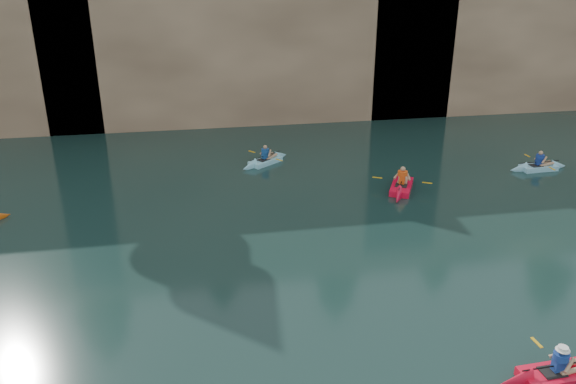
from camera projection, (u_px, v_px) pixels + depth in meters
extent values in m
plane|color=black|center=(294.00, 360.00, 13.97)|extent=(160.00, 160.00, 0.00)
cube|color=tan|center=(213.00, 11.00, 38.98)|extent=(70.00, 16.00, 12.00)
cube|color=tan|center=(255.00, 26.00, 32.69)|extent=(24.00, 2.40, 11.40)
cube|color=tan|center=(562.00, 32.00, 36.27)|extent=(26.00, 2.40, 9.84)
cube|color=black|center=(156.00, 102.00, 32.67)|extent=(3.50, 1.00, 3.20)
cube|color=black|center=(386.00, 82.00, 34.73)|extent=(5.00, 1.00, 4.50)
cube|color=red|center=(557.00, 375.00, 13.26)|extent=(2.44, 0.84, 0.28)
cone|color=red|center=(514.00, 382.00, 13.04)|extent=(0.88, 0.75, 0.72)
cube|color=black|center=(552.00, 372.00, 13.19)|extent=(0.57, 0.47, 0.04)
cube|color=navy|center=(560.00, 362.00, 13.12)|extent=(0.32, 0.21, 0.46)
sphere|color=tan|center=(563.00, 350.00, 12.99)|extent=(0.19, 0.19, 0.19)
cylinder|color=black|center=(559.00, 365.00, 13.15)|extent=(1.93, 0.10, 0.04)
cube|color=gold|center=(537.00, 343.00, 13.93)|extent=(0.09, 0.42, 0.02)
cylinder|color=white|center=(563.00, 349.00, 12.98)|extent=(0.33, 0.33, 0.09)
cone|color=#DB560D|center=(1.00, 216.00, 21.56)|extent=(0.97, 0.95, 0.63)
cube|color=#8BCEE9|center=(538.00, 167.00, 26.63)|extent=(2.32, 0.82, 0.26)
cone|color=#8BCEE9|center=(558.00, 166.00, 26.84)|extent=(0.84, 0.74, 0.71)
cone|color=#8BCEE9|center=(518.00, 169.00, 26.42)|extent=(0.84, 0.74, 0.71)
cube|color=black|center=(536.00, 165.00, 26.56)|extent=(0.57, 0.46, 0.04)
cube|color=navy|center=(540.00, 160.00, 26.49)|extent=(0.33, 0.22, 0.48)
sphere|color=tan|center=(541.00, 153.00, 26.36)|extent=(0.20, 0.20, 0.20)
cylinder|color=black|center=(539.00, 162.00, 26.53)|extent=(2.10, 0.11, 0.04)
cube|color=gold|center=(527.00, 156.00, 27.38)|extent=(0.10, 0.42, 0.02)
cube|color=gold|center=(552.00, 169.00, 25.67)|extent=(0.10, 0.42, 0.02)
cube|color=red|center=(402.00, 186.00, 24.33)|extent=(1.99, 2.81, 0.29)
cone|color=red|center=(405.00, 176.00, 25.47)|extent=(1.14, 1.22, 0.79)
cone|color=red|center=(398.00, 197.00, 23.20)|extent=(1.14, 1.22, 0.79)
cube|color=black|center=(401.00, 185.00, 24.16)|extent=(0.69, 0.71, 0.04)
cube|color=#E95113|center=(402.00, 177.00, 24.17)|extent=(0.37, 0.42, 0.53)
sphere|color=tan|center=(403.00, 169.00, 24.03)|extent=(0.22, 0.22, 0.22)
cylinder|color=black|center=(402.00, 180.00, 24.23)|extent=(1.10, 2.09, 0.04)
cube|color=gold|center=(377.00, 178.00, 24.52)|extent=(0.41, 0.26, 0.02)
cube|color=gold|center=(427.00, 183.00, 23.94)|extent=(0.41, 0.26, 0.02)
cube|color=#8FDCF0|center=(265.00, 161.00, 27.48)|extent=(2.31, 2.01, 0.26)
cone|color=#8FDCF0|center=(281.00, 156.00, 28.24)|extent=(1.08, 1.06, 0.70)
cone|color=#8FDCF0|center=(249.00, 167.00, 26.72)|extent=(1.08, 1.06, 0.70)
cube|color=black|center=(263.00, 160.00, 27.34)|extent=(0.70, 0.68, 0.04)
cube|color=navy|center=(265.00, 154.00, 27.34)|extent=(0.38, 0.36, 0.47)
sphere|color=tan|center=(265.00, 147.00, 27.21)|extent=(0.20, 0.20, 0.20)
cylinder|color=black|center=(265.00, 156.00, 27.38)|extent=(1.67, 1.29, 0.04)
cube|color=gold|center=(252.00, 152.00, 27.96)|extent=(0.32, 0.38, 0.02)
cube|color=gold|center=(279.00, 160.00, 26.79)|extent=(0.32, 0.38, 0.02)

